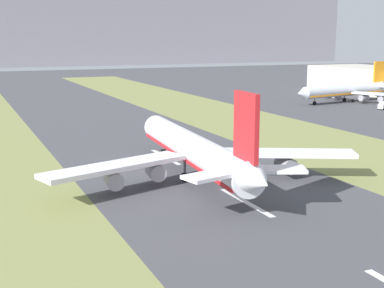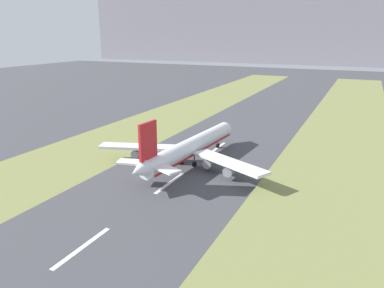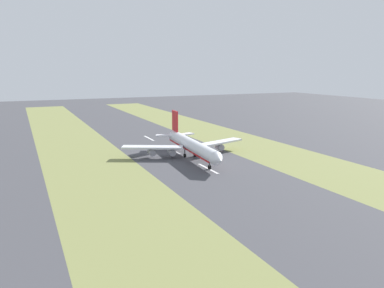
% 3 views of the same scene
% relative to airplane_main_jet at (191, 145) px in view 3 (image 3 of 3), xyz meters
% --- Properties ---
extents(ground_plane, '(800.00, 800.00, 0.00)m').
position_rel_airplane_main_jet_xyz_m(ground_plane, '(1.81, 1.86, -6.02)').
color(ground_plane, '#424247').
extents(grass_median_west, '(40.00, 600.00, 0.01)m').
position_rel_airplane_main_jet_xyz_m(grass_median_west, '(-43.19, 1.86, -6.02)').
color(grass_median_west, olive).
rests_on(grass_median_west, ground).
extents(grass_median_east, '(40.00, 600.00, 0.01)m').
position_rel_airplane_main_jet_xyz_m(grass_median_east, '(46.81, 1.86, -6.02)').
color(grass_median_east, olive).
rests_on(grass_median_east, ground).
extents(centreline_dash_near, '(1.20, 18.00, 0.01)m').
position_rel_airplane_main_jet_xyz_m(centreline_dash_near, '(1.81, -58.10, -6.01)').
color(centreline_dash_near, silver).
rests_on(centreline_dash_near, ground).
extents(centreline_dash_mid, '(1.20, 18.00, 0.01)m').
position_rel_airplane_main_jet_xyz_m(centreline_dash_mid, '(1.81, -18.10, -6.01)').
color(centreline_dash_mid, silver).
rests_on(centreline_dash_mid, ground).
extents(centreline_dash_far, '(1.20, 18.00, 0.01)m').
position_rel_airplane_main_jet_xyz_m(centreline_dash_far, '(1.81, 21.90, -6.01)').
color(centreline_dash_far, silver).
rests_on(centreline_dash_far, ground).
extents(airplane_main_jet, '(63.95, 67.22, 20.20)m').
position_rel_airplane_main_jet_xyz_m(airplane_main_jet, '(0.00, 0.00, 0.00)').
color(airplane_main_jet, silver).
rests_on(airplane_main_jet, ground).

